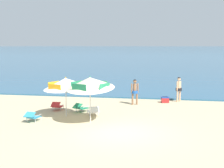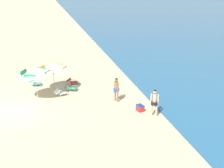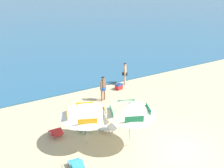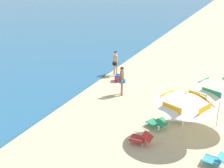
% 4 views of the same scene
% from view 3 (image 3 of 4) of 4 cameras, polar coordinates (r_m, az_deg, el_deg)
% --- Properties ---
extents(ground_plane, '(800.00, 800.00, 0.00)m').
position_cam_3_polar(ground_plane, '(14.14, 12.97, -12.71)').
color(ground_plane, tan).
extents(beach_umbrella_striped_main, '(3.34, 3.36, 2.20)m').
position_cam_3_polar(beach_umbrella_striped_main, '(13.41, -5.16, -5.27)').
color(beach_umbrella_striped_main, silver).
rests_on(beach_umbrella_striped_main, ground).
extents(beach_umbrella_striped_second, '(2.84, 2.88, 2.43)m').
position_cam_3_polar(beach_umbrella_striped_second, '(13.17, 3.62, -4.81)').
color(beach_umbrella_striped_second, silver).
rests_on(beach_umbrella_striped_second, ground).
extents(lounge_chair_under_umbrella, '(0.86, 1.03, 0.53)m').
position_cam_3_polar(lounge_chair_under_umbrella, '(15.03, -0.82, -8.72)').
color(lounge_chair_under_umbrella, white).
rests_on(lounge_chair_under_umbrella, ground).
extents(lounge_chair_beside_umbrella, '(0.59, 0.91, 0.52)m').
position_cam_3_polar(lounge_chair_beside_umbrella, '(14.94, -11.07, -9.36)').
color(lounge_chair_beside_umbrella, red).
rests_on(lounge_chair_beside_umbrella, ground).
extents(lounge_chair_facing_sea, '(0.65, 0.95, 0.52)m').
position_cam_3_polar(lounge_chair_facing_sea, '(12.60, -7.15, -15.43)').
color(lounge_chair_facing_sea, teal).
rests_on(lounge_chair_facing_sea, ground).
extents(lounge_chair_spare_folded, '(0.88, 1.03, 0.53)m').
position_cam_3_polar(lounge_chair_spare_folded, '(15.27, -5.48, -8.33)').
color(lounge_chair_spare_folded, '#1E7F56').
rests_on(lounge_chair_spare_folded, ground).
extents(person_standing_near_shore, '(0.41, 0.43, 1.67)m').
position_cam_3_polar(person_standing_near_shore, '(21.13, 2.57, 2.36)').
color(person_standing_near_shore, '#D8A87F').
rests_on(person_standing_near_shore, ground).
extents(person_standing_beside, '(0.46, 0.40, 1.64)m').
position_cam_3_polar(person_standing_beside, '(18.43, -1.79, -0.55)').
color(person_standing_beside, '#8C6042').
rests_on(person_standing_beside, ground).
extents(cooler_box, '(0.56, 0.46, 0.43)m').
position_cam_3_polar(cooler_box, '(20.48, 1.36, -0.53)').
color(cooler_box, red).
rests_on(cooler_box, ground).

